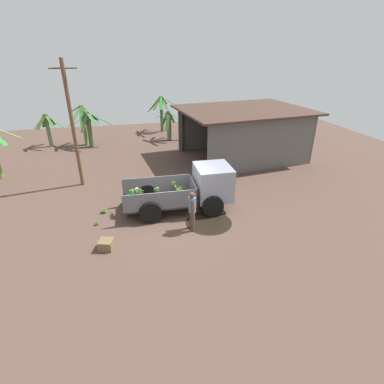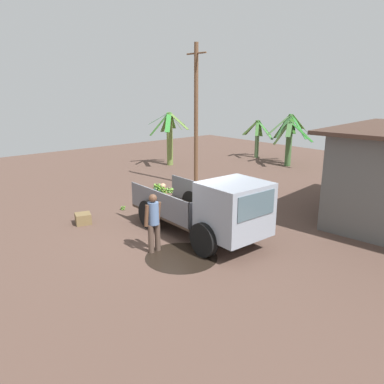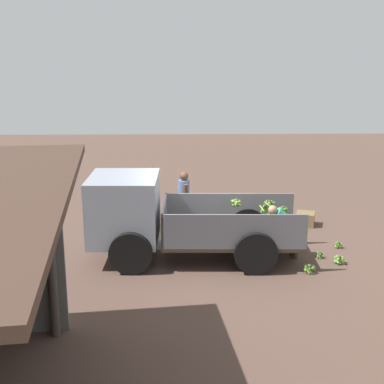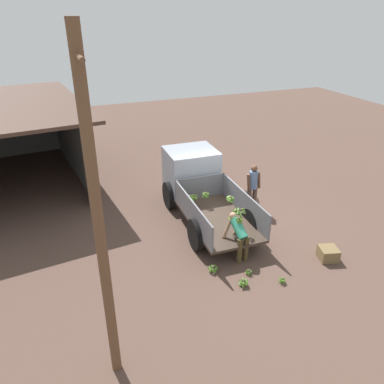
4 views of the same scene
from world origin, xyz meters
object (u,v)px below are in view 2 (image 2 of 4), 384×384
at_px(banana_bunch_on_ground_0, 149,204).
at_px(banana_bunch_on_ground_2, 123,208).
at_px(person_worker_loading, 157,196).
at_px(banana_bunch_on_ground_1, 147,208).
at_px(banana_bunch_on_ground_3, 172,206).
at_px(cargo_truck, 220,210).
at_px(wooden_crate_0, 83,219).
at_px(utility_pole, 196,116).
at_px(person_foreground_visitor, 154,220).

height_order(banana_bunch_on_ground_0, banana_bunch_on_ground_2, banana_bunch_on_ground_0).
xyz_separation_m(person_worker_loading, banana_bunch_on_ground_1, (-0.80, 0.10, -0.66)).
xyz_separation_m(banana_bunch_on_ground_2, banana_bunch_on_ground_3, (1.06, 1.47, 0.02)).
height_order(cargo_truck, banana_bunch_on_ground_1, cargo_truck).
distance_m(cargo_truck, banana_bunch_on_ground_3, 3.76).
xyz_separation_m(banana_bunch_on_ground_2, wooden_crate_0, (0.42, -1.76, 0.08)).
xyz_separation_m(utility_pole, banana_bunch_on_ground_2, (0.95, -4.44, -3.10)).
height_order(utility_pole, banana_bunch_on_ground_2, utility_pole).
bearing_deg(utility_pole, person_foreground_visitor, -50.13).
distance_m(banana_bunch_on_ground_2, wooden_crate_0, 1.81).
relative_size(person_worker_loading, banana_bunch_on_ground_0, 4.81).
bearing_deg(person_worker_loading, cargo_truck, -6.68).
bearing_deg(banana_bunch_on_ground_3, person_foreground_visitor, -44.76).
distance_m(utility_pole, banana_bunch_on_ground_3, 4.73).
height_order(person_worker_loading, wooden_crate_0, person_worker_loading).
bearing_deg(banana_bunch_on_ground_2, cargo_truck, 6.66).
bearing_deg(person_worker_loading, banana_bunch_on_ground_1, 166.60).
relative_size(cargo_truck, wooden_crate_0, 9.86).
relative_size(banana_bunch_on_ground_0, banana_bunch_on_ground_3, 0.99).
bearing_deg(wooden_crate_0, banana_bunch_on_ground_2, 103.27).
xyz_separation_m(banana_bunch_on_ground_1, banana_bunch_on_ground_3, (0.44, 0.83, 0.02)).
relative_size(cargo_truck, banana_bunch_on_ground_3, 18.16).
distance_m(utility_pole, banana_bunch_on_ground_0, 4.79).
distance_m(banana_bunch_on_ground_1, banana_bunch_on_ground_3, 0.94).
bearing_deg(person_foreground_visitor, banana_bunch_on_ground_1, -32.65).
height_order(person_foreground_visitor, banana_bunch_on_ground_1, person_foreground_visitor).
bearing_deg(banana_bunch_on_ground_3, person_worker_loading, -68.78).
relative_size(banana_bunch_on_ground_1, banana_bunch_on_ground_2, 0.86).
distance_m(person_foreground_visitor, banana_bunch_on_ground_2, 4.04).
relative_size(person_worker_loading, banana_bunch_on_ground_3, 4.76).
distance_m(banana_bunch_on_ground_3, wooden_crate_0, 3.30).
distance_m(cargo_truck, banana_bunch_on_ground_1, 4.08).
height_order(utility_pole, wooden_crate_0, utility_pole).
height_order(person_worker_loading, banana_bunch_on_ground_3, person_worker_loading).
xyz_separation_m(person_worker_loading, banana_bunch_on_ground_0, (-1.15, 0.43, -0.64)).
bearing_deg(person_worker_loading, banana_bunch_on_ground_3, 104.74).
xyz_separation_m(banana_bunch_on_ground_0, banana_bunch_on_ground_1, (0.35, -0.34, -0.02)).
height_order(banana_bunch_on_ground_3, wooden_crate_0, wooden_crate_0).
relative_size(person_foreground_visitor, banana_bunch_on_ground_2, 8.48).
bearing_deg(cargo_truck, banana_bunch_on_ground_2, -171.93).
relative_size(cargo_truck, banana_bunch_on_ground_2, 24.80).
xyz_separation_m(person_foreground_visitor, banana_bunch_on_ground_1, (-3.15, 1.85, -0.82)).
height_order(banana_bunch_on_ground_0, banana_bunch_on_ground_1, banana_bunch_on_ground_0).
bearing_deg(banana_bunch_on_ground_1, utility_pole, 112.45).
bearing_deg(banana_bunch_on_ground_1, banana_bunch_on_ground_0, 136.07).
relative_size(utility_pole, banana_bunch_on_ground_2, 32.07).
height_order(cargo_truck, banana_bunch_on_ground_0, cargo_truck).
xyz_separation_m(banana_bunch_on_ground_0, banana_bunch_on_ground_3, (0.79, 0.49, 0.00)).
xyz_separation_m(utility_pole, wooden_crate_0, (1.37, -6.20, -3.02)).
bearing_deg(banana_bunch_on_ground_2, banana_bunch_on_ground_1, 46.35).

